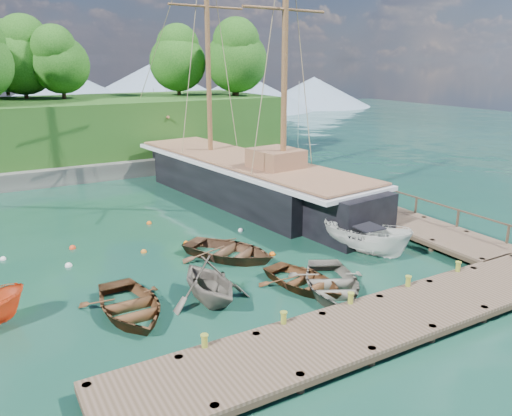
# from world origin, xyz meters

# --- Properties ---
(ground) EXTENTS (160.00, 160.00, 0.00)m
(ground) POSITION_xyz_m (0.00, 0.00, 0.00)
(ground) COLOR #113827
(ground) RESTS_ON ground
(dock_near) EXTENTS (20.00, 3.20, 1.10)m
(dock_near) POSITION_xyz_m (2.00, -6.50, 0.43)
(dock_near) COLOR brown
(dock_near) RESTS_ON ground
(dock_east) EXTENTS (3.20, 24.00, 1.10)m
(dock_east) POSITION_xyz_m (11.50, 7.00, 0.43)
(dock_east) COLOR brown
(dock_east) RESTS_ON ground
(bollard_0) EXTENTS (0.26, 0.26, 0.45)m
(bollard_0) POSITION_xyz_m (-4.00, -5.10, 0.00)
(bollard_0) COLOR olive
(bollard_0) RESTS_ON ground
(bollard_1) EXTENTS (0.26, 0.26, 0.45)m
(bollard_1) POSITION_xyz_m (-1.00, -5.10, 0.00)
(bollard_1) COLOR olive
(bollard_1) RESTS_ON ground
(bollard_2) EXTENTS (0.26, 0.26, 0.45)m
(bollard_2) POSITION_xyz_m (2.00, -5.10, 0.00)
(bollard_2) COLOR olive
(bollard_2) RESTS_ON ground
(bollard_3) EXTENTS (0.26, 0.26, 0.45)m
(bollard_3) POSITION_xyz_m (5.00, -5.10, 0.00)
(bollard_3) COLOR olive
(bollard_3) RESTS_ON ground
(bollard_4) EXTENTS (0.26, 0.26, 0.45)m
(bollard_4) POSITION_xyz_m (8.00, -5.10, 0.00)
(bollard_4) COLOR olive
(bollard_4) RESTS_ON ground
(rowboat_0) EXTENTS (3.33, 4.64, 0.96)m
(rowboat_0) POSITION_xyz_m (-5.17, -0.68, 0.00)
(rowboat_0) COLOR #56351D
(rowboat_0) RESTS_ON ground
(rowboat_1) EXTENTS (3.44, 3.95, 2.01)m
(rowboat_1) POSITION_xyz_m (-2.05, -1.18, 0.00)
(rowboat_1) COLOR #6F675C
(rowboat_1) RESTS_ON ground
(rowboat_2) EXTENTS (3.71, 4.60, 0.84)m
(rowboat_2) POSITION_xyz_m (2.02, -2.07, 0.00)
(rowboat_2) COLOR brown
(rowboat_2) RESTS_ON ground
(rowboat_3) EXTENTS (5.22, 5.79, 0.98)m
(rowboat_3) POSITION_xyz_m (2.77, -3.00, 0.00)
(rowboat_3) COLOR slate
(rowboat_3) RESTS_ON ground
(rowboat_4) EXTENTS (5.48, 5.90, 1.00)m
(rowboat_4) POSITION_xyz_m (0.71, 2.50, 0.00)
(rowboat_4) COLOR brown
(rowboat_4) RESTS_ON ground
(cabin_boat_white) EXTENTS (3.43, 5.13, 1.85)m
(cabin_boat_white) POSITION_xyz_m (7.00, -0.34, 0.00)
(cabin_boat_white) COLOR silver
(cabin_boat_white) RESTS_ON ground
(schooner) EXTENTS (8.05, 29.68, 22.16)m
(schooner) POSITION_xyz_m (6.59, 11.82, 1.23)
(schooner) COLOR black
(schooner) RESTS_ON ground
(mooring_buoy_0) EXTENTS (0.34, 0.34, 0.34)m
(mooring_buoy_0) POSITION_xyz_m (-6.39, 5.36, 0.00)
(mooring_buoy_0) COLOR white
(mooring_buoy_0) RESTS_ON ground
(mooring_buoy_1) EXTENTS (0.30, 0.30, 0.30)m
(mooring_buoy_1) POSITION_xyz_m (-2.73, 5.33, 0.00)
(mooring_buoy_1) COLOR orange
(mooring_buoy_1) RESTS_ON ground
(mooring_buoy_2) EXTENTS (0.30, 0.30, 0.30)m
(mooring_buoy_2) POSITION_xyz_m (-0.39, 5.42, 0.00)
(mooring_buoy_2) COLOR orange
(mooring_buoy_2) RESTS_ON ground
(mooring_buoy_3) EXTENTS (0.28, 0.28, 0.28)m
(mooring_buoy_3) POSITION_xyz_m (3.13, 5.83, 0.00)
(mooring_buoy_3) COLOR white
(mooring_buoy_3) RESTS_ON ground
(mooring_buoy_4) EXTENTS (0.35, 0.35, 0.35)m
(mooring_buoy_4) POSITION_xyz_m (-5.79, 7.70, 0.00)
(mooring_buoy_4) COLOR #E6431B
(mooring_buoy_4) RESTS_ON ground
(mooring_buoy_5) EXTENTS (0.31, 0.31, 0.31)m
(mooring_buoy_5) POSITION_xyz_m (-1.02, 9.69, 0.00)
(mooring_buoy_5) COLOR #DD5C12
(mooring_buoy_5) RESTS_ON ground
(mooring_buoy_6) EXTENTS (0.29, 0.29, 0.29)m
(mooring_buoy_6) POSITION_xyz_m (-9.03, 7.84, 0.00)
(mooring_buoy_6) COLOR white
(mooring_buoy_6) RESTS_ON ground
(mooring_buoy_7) EXTENTS (0.32, 0.32, 0.32)m
(mooring_buoy_7) POSITION_xyz_m (2.77, 1.77, 0.00)
(mooring_buoy_7) COLOR #D9570A
(mooring_buoy_7) RESTS_ON ground
(distant_ridge) EXTENTS (117.00, 40.00, 10.00)m
(distant_ridge) POSITION_xyz_m (4.30, 70.00, 4.35)
(distant_ridge) COLOR #728CA5
(distant_ridge) RESTS_ON ground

